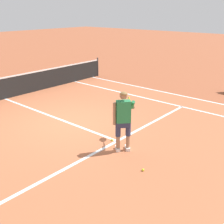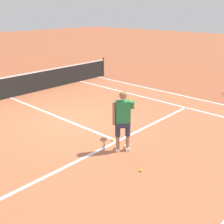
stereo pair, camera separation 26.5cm
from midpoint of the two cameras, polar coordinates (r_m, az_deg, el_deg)
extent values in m
plane|color=#9E5133|center=(9.84, -7.76, -2.06)|extent=(80.00, 80.00, 0.00)
cube|color=#B2603D|center=(9.23, -4.24, -3.47)|extent=(10.98, 10.53, 0.00)
cube|color=white|center=(8.39, 2.07, -5.98)|extent=(8.23, 0.10, 0.01)
cube|color=white|center=(10.57, -11.19, -0.64)|extent=(0.10, 6.40, 0.01)
cube|color=white|center=(12.21, 9.95, 2.33)|extent=(0.10, 10.13, 0.01)
cube|color=white|center=(13.35, 13.20, 3.64)|extent=(0.10, 10.13, 0.01)
cylinder|color=#333338|center=(16.53, -1.32, 9.25)|extent=(0.08, 0.08, 1.07)
cube|color=black|center=(13.06, -19.78, 4.66)|extent=(11.84, 0.02, 0.91)
cube|color=white|center=(12.94, -20.03, 6.73)|extent=(11.84, 0.03, 0.06)
cube|color=white|center=(7.87, 2.08, -7.51)|extent=(0.27, 0.28, 0.09)
cube|color=white|center=(7.91, 4.11, -7.40)|extent=(0.27, 0.28, 0.09)
cylinder|color=#A37556|center=(7.73, 2.14, -6.17)|extent=(0.11, 0.11, 0.36)
cylinder|color=#2D3351|center=(7.57, 2.18, -3.56)|extent=(0.14, 0.14, 0.41)
cylinder|color=#A37556|center=(7.77, 4.20, -6.07)|extent=(0.11, 0.11, 0.36)
cylinder|color=#2D3351|center=(7.61, 4.27, -3.47)|extent=(0.14, 0.14, 0.41)
cube|color=#2D3351|center=(7.52, 3.25, -2.37)|extent=(0.39, 0.38, 0.20)
cube|color=#28844C|center=(7.40, 3.30, 0.06)|extent=(0.43, 0.42, 0.60)
cylinder|color=#A37556|center=(7.38, 1.46, -0.37)|extent=(0.09, 0.09, 0.62)
cylinder|color=#28844C|center=(7.48, 5.23, 1.45)|extent=(0.24, 0.26, 0.29)
cylinder|color=#A37556|center=(7.72, 5.20, 0.98)|extent=(0.25, 0.27, 0.14)
sphere|color=#A37556|center=(7.27, 3.36, 3.38)|extent=(0.21, 0.21, 0.21)
ellipsoid|color=olive|center=(7.23, 3.40, 3.71)|extent=(0.28, 0.28, 0.12)
cylinder|color=#232326|center=(7.94, 5.00, 1.30)|extent=(0.16, 0.17, 0.03)
cylinder|color=yellow|center=(8.08, 4.81, 1.65)|extent=(0.08, 0.09, 0.02)
torus|color=yellow|center=(8.25, 4.58, 2.06)|extent=(0.22, 0.24, 0.30)
cylinder|color=silver|center=(8.25, 4.58, 2.06)|extent=(0.17, 0.19, 0.25)
sphere|color=#CCE02D|center=(8.39, 1.00, -5.74)|extent=(0.07, 0.07, 0.07)
sphere|color=#CCE02D|center=(6.97, 7.09, -11.80)|extent=(0.07, 0.07, 0.07)
camera|label=1|loc=(0.13, -89.01, 0.37)|focal=44.63mm
camera|label=2|loc=(0.13, 90.99, -0.37)|focal=44.63mm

